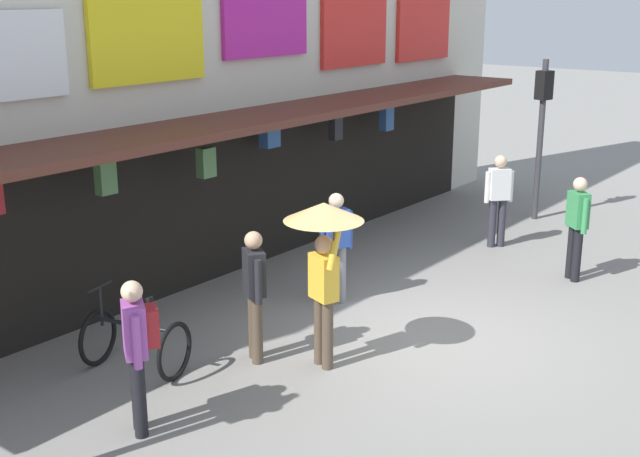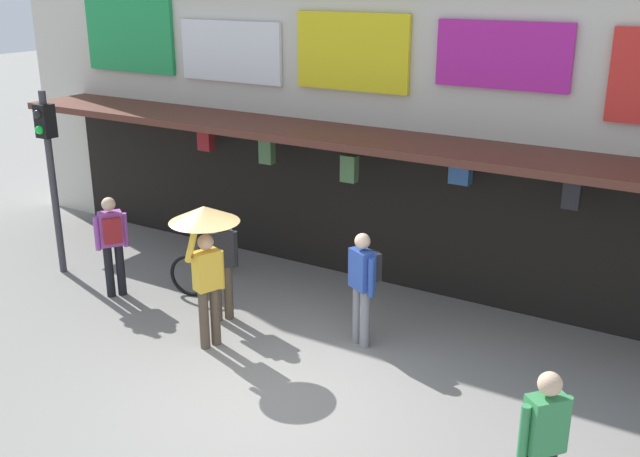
% 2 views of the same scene
% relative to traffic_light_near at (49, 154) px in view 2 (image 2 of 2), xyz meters
% --- Properties ---
extents(ground_plane, '(80.00, 80.00, 0.00)m').
position_rel_traffic_light_near_xyz_m(ground_plane, '(5.63, -1.39, -2.14)').
color(ground_plane, gray).
extents(shopfront, '(18.00, 2.60, 8.00)m').
position_rel_traffic_light_near_xyz_m(shopfront, '(5.63, 3.18, 1.82)').
color(shopfront, beige).
rests_on(shopfront, ground).
extents(traffic_light_near, '(0.28, 0.33, 3.20)m').
position_rel_traffic_light_near_xyz_m(traffic_light_near, '(0.00, 0.00, 0.00)').
color(traffic_light_near, '#38383D').
rests_on(traffic_light_near, ground).
extents(bicycle_parked, '(1.00, 1.31, 1.05)m').
position_rel_traffic_light_near_xyz_m(bicycle_parked, '(2.51, 0.93, -1.75)').
color(bicycle_parked, black).
rests_on(bicycle_parked, ground).
extents(pedestrian_in_yellow, '(0.39, 0.45, 1.68)m').
position_rel_traffic_light_near_xyz_m(pedestrian_in_yellow, '(3.65, -0.00, -1.19)').
color(pedestrian_in_yellow, brown).
rests_on(pedestrian_in_yellow, ground).
extents(pedestrian_in_purple, '(0.48, 0.46, 1.68)m').
position_rel_traffic_light_near_xyz_m(pedestrian_in_purple, '(5.84, 0.40, -1.16)').
color(pedestrian_in_purple, gray).
rests_on(pedestrian_in_purple, ground).
extents(pedestrian_with_umbrella, '(0.96, 0.96, 2.08)m').
position_rel_traffic_light_near_xyz_m(pedestrian_with_umbrella, '(4.03, -0.77, -0.50)').
color(pedestrian_with_umbrella, brown).
rests_on(pedestrian_with_umbrella, ground).
extents(pedestrian_in_green, '(0.40, 0.43, 1.68)m').
position_rel_traffic_light_near_xyz_m(pedestrian_in_green, '(9.00, -2.00, -1.19)').
color(pedestrian_in_green, black).
rests_on(pedestrian_in_green, ground).
extents(pedestrian_in_black, '(0.47, 0.48, 1.68)m').
position_rel_traffic_light_near_xyz_m(pedestrian_in_black, '(1.61, -0.24, -1.16)').
color(pedestrian_in_black, black).
rests_on(pedestrian_in_black, ground).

